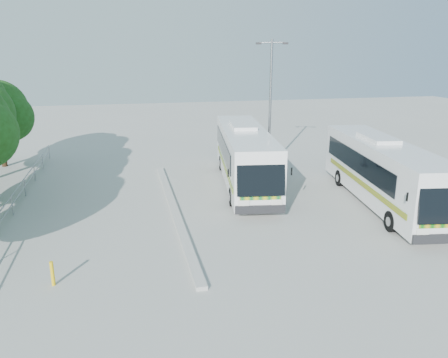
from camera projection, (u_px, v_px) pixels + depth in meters
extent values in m
plane|color=#A5A5A0|center=(227.00, 220.00, 20.60)|extent=(100.00, 100.00, 0.00)
cube|color=#B2B2AD|center=(174.00, 208.00, 21.95)|extent=(0.40, 16.00, 0.15)
cylinder|color=gray|center=(15.00, 190.00, 21.91)|extent=(0.06, 22.00, 0.06)
cylinder|color=gray|center=(17.00, 198.00, 22.02)|extent=(0.06, 22.00, 0.06)
cylinder|color=gray|center=(47.00, 155.00, 31.38)|extent=(0.06, 0.06, 1.00)
cylinder|color=#382314|center=(2.00, 147.00, 29.89)|extent=(0.36, 0.36, 2.77)
sphere|color=#1D3E10|center=(8.00, 117.00, 29.00)|extent=(3.28, 3.28, 3.28)
cube|color=white|center=(245.00, 155.00, 25.72)|extent=(4.09, 11.88, 2.96)
cube|color=black|center=(261.00, 176.00, 20.02)|extent=(2.27, 0.76, 1.88)
cube|color=black|center=(223.00, 147.00, 26.08)|extent=(1.40, 9.23, 1.07)
cube|color=black|center=(264.00, 146.00, 26.27)|extent=(1.40, 9.23, 1.07)
cube|color=#0E6528|center=(224.00, 165.00, 25.50)|extent=(1.50, 9.99, 0.27)
cylinder|color=black|center=(232.00, 197.00, 22.38)|extent=(0.43, 1.00, 0.97)
cylinder|color=black|center=(275.00, 196.00, 22.56)|extent=(0.43, 1.00, 0.97)
cylinder|color=black|center=(222.00, 163.00, 29.16)|extent=(0.43, 1.00, 0.97)
cylinder|color=black|center=(254.00, 162.00, 29.34)|extent=(0.43, 1.00, 0.97)
cube|color=silver|center=(383.00, 171.00, 22.42)|extent=(4.06, 11.57, 2.88)
cube|color=black|center=(446.00, 200.00, 16.86)|extent=(2.21, 0.76, 1.83)
cube|color=black|center=(356.00, 162.00, 22.77)|extent=(1.43, 8.98, 1.04)
cube|color=black|center=(401.00, 161.00, 22.95)|extent=(1.43, 8.98, 1.04)
cube|color=#0E6312|center=(361.00, 183.00, 22.21)|extent=(1.52, 9.72, 0.26)
cylinder|color=black|center=(392.00, 221.00, 19.18)|extent=(0.42, 0.98, 0.95)
cylinder|color=black|center=(438.00, 220.00, 19.33)|extent=(0.42, 0.98, 0.95)
cylinder|color=black|center=(340.00, 178.00, 25.78)|extent=(0.42, 0.98, 0.95)
cylinder|color=black|center=(375.00, 177.00, 25.93)|extent=(0.42, 0.98, 0.95)
cylinder|color=gray|center=(270.00, 106.00, 28.59)|extent=(0.21, 0.21, 8.42)
cylinder|color=gray|center=(272.00, 42.00, 27.47)|extent=(1.62, 0.62, 0.08)
cube|color=black|center=(259.00, 43.00, 27.57)|extent=(0.41, 0.30, 0.13)
cube|color=black|center=(285.00, 43.00, 27.41)|extent=(0.41, 0.30, 0.13)
cylinder|color=#E3B50D|center=(52.00, 274.00, 14.74)|extent=(0.13, 0.13, 0.88)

